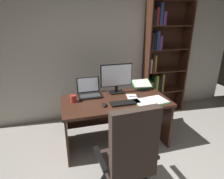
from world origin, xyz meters
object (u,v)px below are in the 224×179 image
at_px(monitor, 116,78).
at_px(office_chair, 129,161).
at_px(computer_mouse, 104,105).
at_px(laptop, 89,92).
at_px(notepad, 132,97).
at_px(open_binder, 151,101).
at_px(coffee_mug, 73,99).
at_px(desk, 114,110).
at_px(keyboard, 125,103).
at_px(pen, 133,96).
at_px(reading_stand_with_book, 142,85).
at_px(bookshelf, 161,62).

bearing_deg(monitor, office_chair, -100.83).
bearing_deg(computer_mouse, laptop, 106.57).
height_order(laptop, notepad, laptop).
relative_size(laptop, open_binder, 0.71).
relative_size(open_binder, coffee_mug, 4.79).
bearing_deg(coffee_mug, desk, -1.28).
relative_size(keyboard, notepad, 2.00).
height_order(desk, pen, pen).
height_order(desk, laptop, laptop).
xyz_separation_m(reading_stand_with_book, pen, (-0.28, -0.31, -0.05)).
distance_m(monitor, computer_mouse, 0.57).
bearing_deg(reading_stand_with_book, notepad, -134.18).
xyz_separation_m(office_chair, computer_mouse, (-0.06, 0.80, 0.28)).
height_order(desk, keyboard, keyboard).
height_order(office_chair, monitor, monitor).
bearing_deg(notepad, reading_stand_with_book, 45.82).
distance_m(desk, open_binder, 0.59).
distance_m(office_chair, notepad, 1.10).
height_order(office_chair, reading_stand_with_book, office_chair).
bearing_deg(computer_mouse, bookshelf, 36.27).
bearing_deg(coffee_mug, monitor, 14.41).
relative_size(desk, monitor, 3.07).
relative_size(computer_mouse, notepad, 0.50).
xyz_separation_m(reading_stand_with_book, notepad, (-0.30, -0.31, -0.06)).
distance_m(keyboard, coffee_mug, 0.74).
bearing_deg(office_chair, coffee_mug, 110.34).
bearing_deg(open_binder, coffee_mug, 156.69).
xyz_separation_m(monitor, open_binder, (0.37, -0.48, -0.23)).
distance_m(bookshelf, reading_stand_with_book, 0.84).
height_order(monitor, coffee_mug, monitor).
height_order(monitor, notepad, monitor).
bearing_deg(bookshelf, office_chair, -125.97).
bearing_deg(keyboard, coffee_mug, 159.86).
xyz_separation_m(monitor, pen, (0.19, -0.25, -0.22)).
distance_m(desk, computer_mouse, 0.39).
relative_size(keyboard, coffee_mug, 4.06).
xyz_separation_m(keyboard, pen, (0.19, 0.18, 0.00)).
bearing_deg(pen, computer_mouse, -159.50).
bearing_deg(coffee_mug, office_chair, -66.65).
height_order(monitor, keyboard, monitor).
bearing_deg(desk, laptop, 149.60).
relative_size(laptop, notepad, 1.68).
xyz_separation_m(bookshelf, notepad, (-0.91, -0.83, -0.30)).
distance_m(office_chair, coffee_mug, 1.19).
bearing_deg(keyboard, laptop, 134.53).
relative_size(office_chair, coffee_mug, 10.86).
xyz_separation_m(monitor, reading_stand_with_book, (0.47, 0.06, -0.17)).
bearing_deg(desk, office_chair, -97.72).
bearing_deg(coffee_mug, keyboard, -20.14).
xyz_separation_m(bookshelf, coffee_mug, (-1.78, -0.76, -0.25)).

